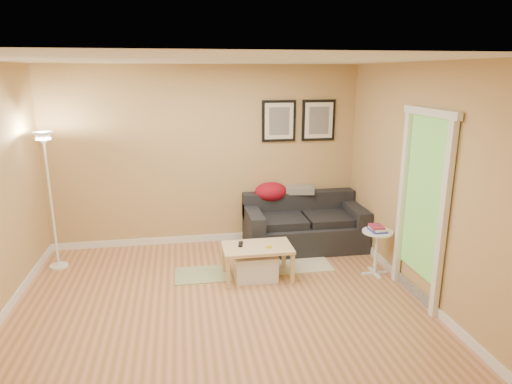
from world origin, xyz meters
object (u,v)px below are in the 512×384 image
Objects in this scene: storage_bin at (255,266)px; side_table at (376,253)px; sofa at (304,222)px; coffee_table at (257,262)px; book_stack at (377,228)px; floor_lamp at (52,205)px.

side_table is at bearing -5.13° from storage_bin.
sofa is 2.01× the size of coffee_table.
book_stack is (0.63, -1.05, 0.24)m from sofa.
floor_lamp reaches higher than coffee_table.
coffee_table is at bearing 15.29° from storage_bin.
storage_bin is 1.58m from book_stack.
storage_bin is at bearing -17.00° from floor_lamp.
side_table is 4.16m from floor_lamp.
coffee_table is 0.47× the size of floor_lamp.
sofa is 3.20× the size of storage_bin.
sofa is 1.29m from storage_bin.
side_table is at bearing -12.63° from floor_lamp.
storage_bin is 2.32× the size of book_stack.
floor_lamp is (-2.50, 0.76, 0.69)m from storage_bin.
floor_lamp is (-2.53, 0.76, 0.64)m from coffee_table.
storage_bin is 1.53m from side_table.
coffee_table is 1.55m from book_stack.
sofa is 7.42× the size of book_stack.
coffee_table is at bearing 174.51° from side_table.
book_stack reaches higher than coffee_table.
storage_bin is (-0.88, -0.92, -0.21)m from sofa.
side_table is (0.64, -1.05, -0.08)m from sofa.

